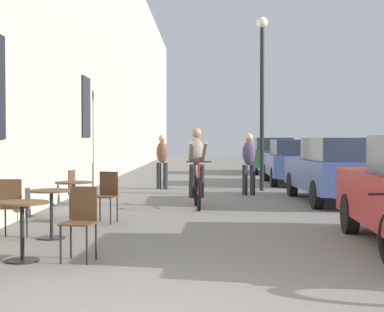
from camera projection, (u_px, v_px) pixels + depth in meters
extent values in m
cube|color=#B7AD99|center=(89.00, 35.00, 18.56)|extent=(0.50, 68.00, 9.37)
cube|color=black|center=(86.00, 107.00, 16.75)|extent=(0.04, 1.10, 1.70)
cylinder|color=black|center=(22.00, 260.00, 7.17)|extent=(0.40, 0.40, 0.02)
cylinder|color=black|center=(22.00, 232.00, 7.16)|extent=(0.05, 0.05, 0.67)
cylinder|color=#4C331E|center=(22.00, 203.00, 7.15)|extent=(0.64, 0.64, 0.02)
cylinder|color=black|center=(87.00, 246.00, 6.96)|extent=(0.02, 0.02, 0.45)
cylinder|color=black|center=(61.00, 245.00, 7.02)|extent=(0.02, 0.02, 0.45)
cylinder|color=black|center=(96.00, 241.00, 7.28)|extent=(0.02, 0.02, 0.45)
cylinder|color=black|center=(71.00, 240.00, 7.34)|extent=(0.02, 0.02, 0.45)
cube|color=#4C331E|center=(78.00, 223.00, 7.14)|extent=(0.43, 0.43, 0.02)
cube|color=#4C331E|center=(84.00, 203.00, 7.31)|extent=(0.34, 0.07, 0.42)
cylinder|color=black|center=(52.00, 238.00, 8.81)|extent=(0.40, 0.40, 0.02)
cylinder|color=black|center=(51.00, 214.00, 8.80)|extent=(0.05, 0.05, 0.67)
cylinder|color=#4C331E|center=(51.00, 191.00, 8.79)|extent=(0.64, 0.64, 0.02)
cylinder|color=black|center=(5.00, 222.00, 8.97)|extent=(0.02, 0.02, 0.45)
cylinder|color=black|center=(27.00, 222.00, 8.98)|extent=(0.02, 0.02, 0.45)
cylinder|color=black|center=(21.00, 225.00, 8.65)|extent=(0.02, 0.02, 0.45)
cube|color=#4C331E|center=(13.00, 207.00, 8.80)|extent=(0.40, 0.40, 0.02)
cube|color=#4C331E|center=(10.00, 194.00, 8.62)|extent=(0.34, 0.04, 0.42)
cylinder|color=black|center=(74.00, 222.00, 10.44)|extent=(0.40, 0.40, 0.02)
cylinder|color=black|center=(74.00, 202.00, 10.43)|extent=(0.05, 0.05, 0.67)
cylinder|color=#4C331E|center=(74.00, 183.00, 10.42)|extent=(0.64, 0.64, 0.02)
cylinder|color=black|center=(92.00, 205.00, 11.21)|extent=(0.02, 0.02, 0.45)
cylinder|color=black|center=(87.00, 207.00, 10.89)|extent=(0.02, 0.02, 0.45)
cylinder|color=black|center=(76.00, 205.00, 11.25)|extent=(0.02, 0.02, 0.45)
cylinder|color=black|center=(70.00, 207.00, 10.93)|extent=(0.02, 0.02, 0.45)
cube|color=#4C331E|center=(81.00, 193.00, 11.06)|extent=(0.42, 0.42, 0.02)
cube|color=#4C331E|center=(72.00, 181.00, 11.08)|extent=(0.06, 0.34, 0.42)
cylinder|color=black|center=(111.00, 211.00, 10.23)|extent=(0.02, 0.02, 0.45)
cylinder|color=black|center=(93.00, 211.00, 10.30)|extent=(0.02, 0.02, 0.45)
cylinder|color=black|center=(117.00, 209.00, 10.54)|extent=(0.02, 0.02, 0.45)
cylinder|color=black|center=(100.00, 209.00, 10.62)|extent=(0.02, 0.02, 0.45)
cube|color=#4C331E|center=(105.00, 197.00, 10.42)|extent=(0.45, 0.45, 0.02)
cube|color=#4C331E|center=(109.00, 183.00, 10.58)|extent=(0.34, 0.09, 0.42)
torus|color=black|center=(199.00, 195.00, 12.18)|extent=(0.11, 0.71, 0.71)
torus|color=black|center=(196.00, 190.00, 13.23)|extent=(0.11, 0.71, 0.71)
cylinder|color=maroon|center=(196.00, 178.00, 13.13)|extent=(0.05, 0.22, 0.58)
cylinder|color=maroon|center=(197.00, 163.00, 12.62)|extent=(0.10, 0.82, 0.14)
cylinder|color=maroon|center=(199.00, 178.00, 12.20)|extent=(0.04, 0.09, 0.67)
cylinder|color=maroon|center=(197.00, 190.00, 12.73)|extent=(0.11, 1.00, 0.12)
cylinder|color=black|center=(199.00, 162.00, 12.21)|extent=(0.52, 0.07, 0.03)
ellipsoid|color=black|center=(196.00, 164.00, 13.03)|extent=(0.12, 0.24, 0.06)
ellipsoid|color=gray|center=(196.00, 151.00, 12.94)|extent=(0.37, 0.37, 0.59)
sphere|color=#A57A5B|center=(197.00, 133.00, 12.89)|extent=(0.22, 0.22, 0.22)
cylinder|color=#26262D|center=(201.00, 181.00, 12.89)|extent=(0.16, 0.40, 0.75)
cylinder|color=#26262D|center=(192.00, 181.00, 12.88)|extent=(0.16, 0.40, 0.75)
cylinder|color=gray|center=(204.00, 152.00, 12.56)|extent=(0.16, 0.75, 0.48)
cylinder|color=gray|center=(191.00, 152.00, 12.55)|extent=(0.13, 0.75, 0.48)
cylinder|color=#26262D|center=(253.00, 180.00, 15.53)|extent=(0.14, 0.14, 0.79)
cylinder|color=#26262D|center=(245.00, 180.00, 15.53)|extent=(0.14, 0.14, 0.79)
ellipsoid|color=#4C3D5B|center=(249.00, 153.00, 15.51)|extent=(0.34, 0.25, 0.62)
sphere|color=tan|center=(249.00, 137.00, 15.50)|extent=(0.22, 0.22, 0.22)
cylinder|color=#26262D|center=(166.00, 176.00, 17.40)|extent=(0.14, 0.14, 0.77)
cylinder|color=#26262D|center=(159.00, 176.00, 17.42)|extent=(0.14, 0.14, 0.77)
ellipsoid|color=brown|center=(162.00, 152.00, 17.39)|extent=(0.36, 0.28, 0.61)
sphere|color=tan|center=(162.00, 138.00, 17.38)|extent=(0.22, 0.22, 0.22)
cylinder|color=black|center=(262.00, 109.00, 16.83)|extent=(0.12, 0.12, 4.60)
sphere|color=silver|center=(262.00, 22.00, 16.76)|extent=(0.32, 0.32, 0.32)
cylinder|color=black|center=(350.00, 214.00, 9.27)|extent=(0.22, 0.62, 0.62)
cube|color=#384C84|center=(337.00, 174.00, 13.87)|extent=(1.90, 4.26, 0.68)
cube|color=#283342|center=(343.00, 149.00, 13.35)|extent=(1.55, 2.32, 0.51)
cylinder|color=black|center=(292.00, 184.00, 15.25)|extent=(0.22, 0.61, 0.61)
cylinder|color=black|center=(354.00, 184.00, 15.28)|extent=(0.22, 0.61, 0.61)
cylinder|color=black|center=(317.00, 195.00, 12.48)|extent=(0.22, 0.61, 0.61)
cube|color=#384C84|center=(294.00, 165.00, 19.47)|extent=(1.76, 4.09, 0.66)
cube|color=#283342|center=(296.00, 147.00, 18.97)|extent=(1.45, 2.22, 0.49)
cylinder|color=black|center=(267.00, 172.00, 20.85)|extent=(0.20, 0.59, 0.58)
cylinder|color=black|center=(311.00, 172.00, 20.79)|extent=(0.20, 0.59, 0.58)
cylinder|color=black|center=(274.00, 177.00, 18.18)|extent=(0.20, 0.59, 0.58)
cylinder|color=black|center=(324.00, 177.00, 18.11)|extent=(0.20, 0.59, 0.58)
cube|color=#23512D|center=(272.00, 158.00, 25.55)|extent=(1.91, 4.30, 0.69)
cube|color=#283342|center=(273.00, 144.00, 25.02)|extent=(1.55, 2.34, 0.51)
cylinder|color=black|center=(252.00, 164.00, 27.00)|extent=(0.22, 0.62, 0.61)
cylinder|color=black|center=(287.00, 164.00, 26.91)|extent=(0.22, 0.62, 0.61)
cylinder|color=black|center=(255.00, 167.00, 24.21)|extent=(0.22, 0.62, 0.61)
cylinder|color=black|center=(295.00, 167.00, 24.12)|extent=(0.22, 0.62, 0.61)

